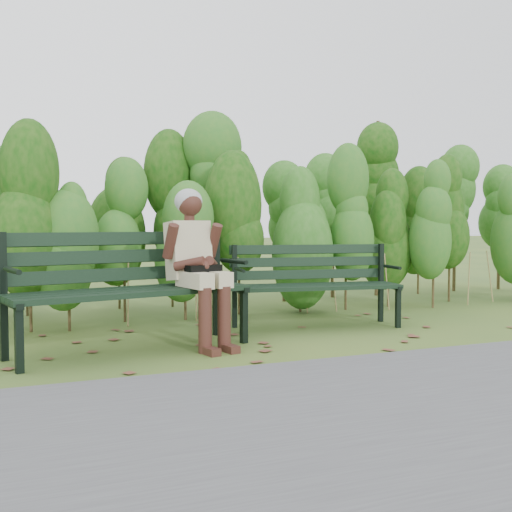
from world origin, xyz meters
name	(u,v)px	position (x,y,z in m)	size (l,w,h in m)	color
ground	(270,339)	(0.00, 0.00, 0.00)	(80.00, 80.00, 0.00)	#3C5927
footpath	(421,406)	(0.00, -2.20, 0.01)	(60.00, 2.50, 0.01)	#474749
hedge_band	(209,207)	(0.00, 1.86, 1.26)	(11.04, 1.67, 2.42)	#47381E
leaf_litter	(225,344)	(-0.47, -0.07, 0.00)	(5.66, 2.27, 0.01)	brown
bench_left	(127,280)	(-1.29, 0.06, 0.59)	(2.09, 1.07, 1.00)	black
bench_right	(313,278)	(0.70, 0.49, 0.50)	(1.76, 0.79, 0.85)	black
seated_woman	(196,256)	(-0.71, -0.01, 0.78)	(0.55, 0.81, 1.37)	beige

